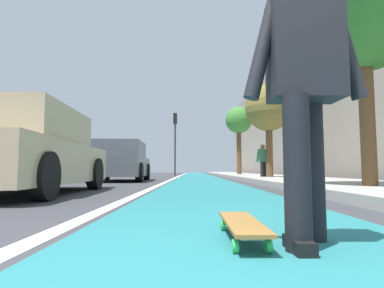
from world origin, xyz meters
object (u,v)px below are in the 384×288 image
(skateboard, at_px, (242,224))
(street_tree_mid, at_px, (269,109))
(pedestrian_distant, at_px, (263,160))
(traffic_light, at_px, (175,133))
(street_tree_far, at_px, (239,121))
(parked_car_mid, at_px, (121,162))
(skater_person, at_px, (304,80))
(parked_car_near, at_px, (25,153))

(skateboard, relative_size, street_tree_mid, 0.22)
(pedestrian_distant, bearing_deg, traffic_light, 21.91)
(street_tree_mid, distance_m, street_tree_far, 8.45)
(parked_car_mid, relative_size, street_tree_far, 0.91)
(traffic_light, distance_m, street_tree_far, 5.08)
(skater_person, height_order, street_tree_mid, street_tree_mid)
(skateboard, height_order, pedestrian_distant, pedestrian_distant)
(skater_person, relative_size, parked_car_mid, 0.38)
(skateboard, distance_m, street_tree_far, 19.79)
(street_tree_mid, bearing_deg, street_tree_far, 0.00)
(skateboard, distance_m, street_tree_mid, 11.55)
(parked_car_near, height_order, pedestrian_distant, parked_car_near)
(traffic_light, xyz_separation_m, street_tree_far, (-2.44, -4.43, 0.47))
(parked_car_mid, distance_m, pedestrian_distant, 5.73)
(skater_person, height_order, pedestrian_distant, skater_person)
(parked_car_mid, bearing_deg, skateboard, -163.35)
(skateboard, height_order, parked_car_mid, parked_car_mid)
(skateboard, bearing_deg, parked_car_mid, 16.65)
(skater_person, distance_m, parked_car_near, 5.21)
(traffic_light, relative_size, street_tree_far, 1.00)
(skater_person, relative_size, street_tree_mid, 0.42)
(street_tree_far, bearing_deg, skater_person, 172.83)
(skateboard, relative_size, parked_car_near, 0.19)
(street_tree_mid, bearing_deg, traffic_light, 22.20)
(pedestrian_distant, bearing_deg, parked_car_near, 142.34)
(parked_car_mid, bearing_deg, parked_car_near, 178.25)
(parked_car_near, height_order, street_tree_far, street_tree_far)
(parked_car_near, relative_size, pedestrian_distant, 2.95)
(traffic_light, relative_size, street_tree_mid, 1.20)
(traffic_light, bearing_deg, parked_car_mid, 173.01)
(street_tree_far, bearing_deg, street_tree_mid, -180.00)
(skateboard, xyz_separation_m, traffic_light, (21.70, 1.64, 3.12))
(skater_person, distance_m, street_tree_far, 19.75)
(skateboard, height_order, traffic_light, traffic_light)
(parked_car_mid, xyz_separation_m, street_tree_mid, (0.64, -5.84, 2.19))
(skater_person, height_order, parked_car_mid, skater_person)
(skater_person, bearing_deg, pedestrian_distant, -11.21)
(skater_person, relative_size, pedestrian_distant, 1.11)
(parked_car_near, relative_size, street_tree_mid, 1.12)
(skateboard, xyz_separation_m, skater_person, (-0.15, -0.35, 0.84))
(skater_person, bearing_deg, street_tree_mid, -12.52)
(parked_car_near, bearing_deg, skateboard, -137.97)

